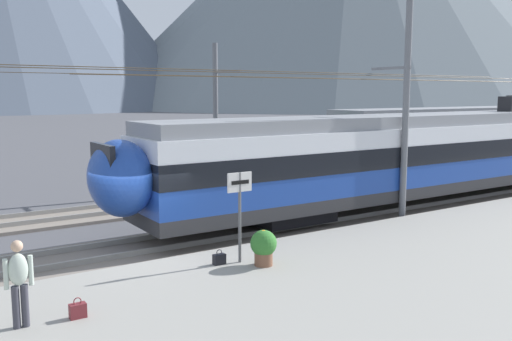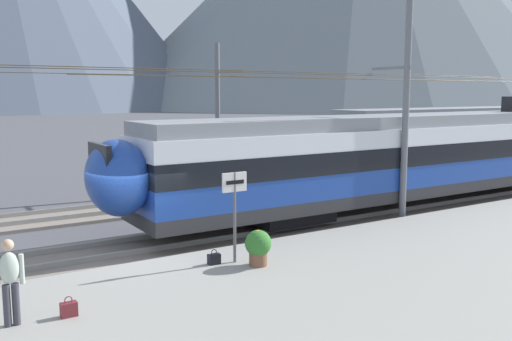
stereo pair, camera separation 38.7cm
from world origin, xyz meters
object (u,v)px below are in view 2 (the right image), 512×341
(handbag_beside_passenger, at_px, (69,309))
(platform_sign, at_px, (234,197))
(potted_plant_platform_edge, at_px, (258,245))
(catenary_mast_far_side, at_px, (219,113))
(passenger_walking, at_px, (10,278))
(handbag_near_sign, at_px, (214,259))
(train_near_platform, at_px, (443,152))
(catenary_mast_mid, at_px, (404,103))
(train_far_track, at_px, (480,134))

(handbag_beside_passenger, bearing_deg, platform_sign, 16.35)
(platform_sign, bearing_deg, potted_plant_platform_edge, -57.39)
(catenary_mast_far_side, height_order, platform_sign, catenary_mast_far_side)
(catenary_mast_far_side, height_order, potted_plant_platform_edge, catenary_mast_far_side)
(passenger_walking, bearing_deg, catenary_mast_far_side, 47.66)
(handbag_near_sign, bearing_deg, passenger_walking, -165.18)
(train_near_platform, bearing_deg, catenary_mast_mid, -159.95)
(potted_plant_platform_edge, bearing_deg, train_far_track, 23.53)
(catenary_mast_far_side, xyz_separation_m, platform_sign, (-5.59, -11.07, -1.69))
(passenger_walking, relative_size, potted_plant_platform_edge, 1.82)
(platform_sign, bearing_deg, handbag_near_sign, 166.27)
(platform_sign, bearing_deg, catenary_mast_mid, 13.40)
(handbag_beside_passenger, xyz_separation_m, potted_plant_platform_edge, (4.94, 0.77, 0.38))
(train_far_track, bearing_deg, passenger_walking, -159.90)
(train_near_platform, relative_size, platform_sign, 12.58)
(platform_sign, xyz_separation_m, potted_plant_platform_edge, (0.36, -0.57, -1.21))
(handbag_near_sign, bearing_deg, potted_plant_platform_edge, -37.65)
(handbag_beside_passenger, height_order, potted_plant_platform_edge, potted_plant_platform_edge)
(train_near_platform, height_order, catenary_mast_mid, catenary_mast_mid)
(handbag_near_sign, bearing_deg, catenary_mast_far_side, 60.72)
(handbag_near_sign, bearing_deg, train_near_platform, 14.45)
(catenary_mast_far_side, xyz_separation_m, handbag_near_sign, (-6.13, -10.94, -3.28))
(catenary_mast_mid, relative_size, passenger_walking, 27.90)
(handbag_near_sign, bearing_deg, handbag_beside_passenger, -159.90)
(catenary_mast_far_side, bearing_deg, platform_sign, -116.79)
(train_far_track, height_order, handbag_near_sign, train_far_track)
(catenary_mast_far_side, distance_m, potted_plant_platform_edge, 13.08)
(passenger_walking, xyz_separation_m, handbag_near_sign, (5.05, 1.34, -0.80))
(train_near_platform, height_order, handbag_beside_passenger, train_near_platform)
(catenary_mast_mid, xyz_separation_m, potted_plant_platform_edge, (-7.81, -2.51, -3.49))
(train_far_track, bearing_deg, train_near_platform, -151.25)
(catenary_mast_mid, distance_m, handbag_beside_passenger, 13.72)
(potted_plant_platform_edge, bearing_deg, train_near_platform, 18.60)
(catenary_mast_mid, height_order, passenger_walking, catenary_mast_mid)
(catenary_mast_mid, xyz_separation_m, passenger_walking, (-13.77, -3.15, -3.07))
(platform_sign, bearing_deg, train_near_platform, 15.65)
(catenary_mast_far_side, bearing_deg, handbag_near_sign, -119.28)
(train_far_track, relative_size, potted_plant_platform_edge, 26.36)
(train_near_platform, relative_size, handbag_near_sign, 75.23)
(platform_sign, distance_m, potted_plant_platform_edge, 1.38)
(catenary_mast_mid, distance_m, potted_plant_platform_edge, 8.91)
(potted_plant_platform_edge, bearing_deg, catenary_mast_mid, 17.84)
(platform_sign, distance_m, passenger_walking, 5.78)
(platform_sign, relative_size, handbag_near_sign, 5.98)
(train_far_track, bearing_deg, platform_sign, -158.04)
(train_far_track, relative_size, handbag_near_sign, 61.55)
(catenary_mast_mid, height_order, catenary_mast_far_side, catenary_mast_mid)
(catenary_mast_mid, distance_m, catenary_mast_far_side, 9.50)
(train_far_track, xyz_separation_m, passenger_walking, (-28.15, -10.30, -0.95))
(catenary_mast_mid, relative_size, catenary_mast_far_side, 1.00)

